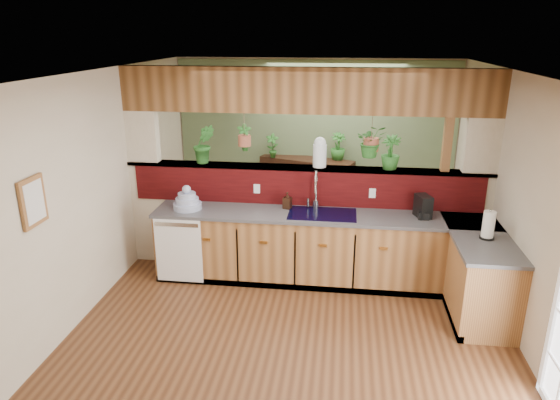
# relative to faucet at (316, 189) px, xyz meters

# --- Properties ---
(ground) EXTENTS (4.60, 7.00, 0.01)m
(ground) POSITION_rel_faucet_xyz_m (-0.15, -1.13, -1.17)
(ground) COLOR #512E19
(ground) RESTS_ON ground
(ceiling) EXTENTS (4.60, 7.00, 0.01)m
(ceiling) POSITION_rel_faucet_xyz_m (-0.15, -1.13, 1.43)
(ceiling) COLOR brown
(ceiling) RESTS_ON ground
(wall_back) EXTENTS (4.60, 0.02, 2.60)m
(wall_back) POSITION_rel_faucet_xyz_m (-0.15, 2.37, 0.13)
(wall_back) COLOR beige
(wall_back) RESTS_ON ground
(wall_left) EXTENTS (0.02, 7.00, 2.60)m
(wall_left) POSITION_rel_faucet_xyz_m (-2.45, -1.13, 0.13)
(wall_left) COLOR beige
(wall_left) RESTS_ON ground
(wall_right) EXTENTS (0.02, 7.00, 2.60)m
(wall_right) POSITION_rel_faucet_xyz_m (2.15, -1.13, 0.13)
(wall_right) COLOR beige
(wall_right) RESTS_ON ground
(pass_through_partition) EXTENTS (4.60, 0.21, 2.60)m
(pass_through_partition) POSITION_rel_faucet_xyz_m (-0.12, 0.22, 0.02)
(pass_through_partition) COLOR beige
(pass_through_partition) RESTS_ON ground
(pass_through_ledge) EXTENTS (4.60, 0.21, 0.04)m
(pass_through_ledge) POSITION_rel_faucet_xyz_m (-0.15, 0.22, 0.20)
(pass_through_ledge) COLOR brown
(pass_through_ledge) RESTS_ON ground
(header_beam) EXTENTS (4.60, 0.15, 0.55)m
(header_beam) POSITION_rel_faucet_xyz_m (-0.15, 0.22, 1.16)
(header_beam) COLOR brown
(header_beam) RESTS_ON ground
(sage_backwall) EXTENTS (4.55, 0.02, 2.55)m
(sage_backwall) POSITION_rel_faucet_xyz_m (-0.15, 2.35, 0.13)
(sage_backwall) COLOR #5C724E
(sage_backwall) RESTS_ON ground
(countertop) EXTENTS (4.14, 1.52, 0.90)m
(countertop) POSITION_rel_faucet_xyz_m (0.68, -0.26, -0.72)
(countertop) COLOR brown
(countertop) RESTS_ON ground
(dishwasher) EXTENTS (0.58, 0.03, 0.82)m
(dishwasher) POSITION_rel_faucet_xyz_m (-1.63, -0.46, -0.71)
(dishwasher) COLOR white
(dishwasher) RESTS_ON ground
(navy_sink) EXTENTS (0.82, 0.50, 0.18)m
(navy_sink) POSITION_rel_faucet_xyz_m (0.10, -0.15, -0.35)
(navy_sink) COLOR black
(navy_sink) RESTS_ON countertop
(framed_print) EXTENTS (0.04, 0.35, 0.45)m
(framed_print) POSITION_rel_faucet_xyz_m (-2.43, -1.93, 0.38)
(framed_print) COLOR brown
(framed_print) RESTS_ON wall_left
(faucet) EXTENTS (0.22, 0.22, 0.50)m
(faucet) POSITION_rel_faucet_xyz_m (0.00, 0.00, 0.00)
(faucet) COLOR #B7B7B2
(faucet) RESTS_ON countertop
(dish_stack) EXTENTS (0.35, 0.35, 0.31)m
(dish_stack) POSITION_rel_faucet_xyz_m (-1.58, -0.18, -0.17)
(dish_stack) COLOR #9DA7CB
(dish_stack) RESTS_ON countertop
(soap_dispenser) EXTENTS (0.12, 0.12, 0.21)m
(soap_dispenser) POSITION_rel_faucet_xyz_m (-0.35, -0.00, -0.16)
(soap_dispenser) COLOR #321D12
(soap_dispenser) RESTS_ON countertop
(coffee_maker) EXTENTS (0.14, 0.24, 0.27)m
(coffee_maker) POSITION_rel_faucet_xyz_m (1.28, -0.11, -0.15)
(coffee_maker) COLOR black
(coffee_maker) RESTS_ON countertop
(paper_towel) EXTENTS (0.15, 0.15, 0.33)m
(paper_towel) POSITION_rel_faucet_xyz_m (1.88, -0.68, -0.12)
(paper_towel) COLOR black
(paper_towel) RESTS_ON countertop
(glass_jar) EXTENTS (0.17, 0.17, 0.38)m
(glass_jar) POSITION_rel_faucet_xyz_m (0.03, 0.22, 0.41)
(glass_jar) COLOR silver
(glass_jar) RESTS_ON pass_through_ledge
(ledge_plant_left) EXTENTS (0.33, 0.30, 0.50)m
(ledge_plant_left) POSITION_rel_faucet_xyz_m (-1.44, 0.22, 0.47)
(ledge_plant_left) COLOR #235C20
(ledge_plant_left) RESTS_ON pass_through_ledge
(ledge_plant_right) EXTENTS (0.30, 0.30, 0.42)m
(ledge_plant_right) POSITION_rel_faucet_xyz_m (0.89, 0.22, 0.43)
(ledge_plant_right) COLOR #235C20
(ledge_plant_right) RESTS_ON pass_through_ledge
(hanging_plant_a) EXTENTS (0.21, 0.17, 0.45)m
(hanging_plant_a) POSITION_rel_faucet_xyz_m (-0.92, 0.22, 0.67)
(hanging_plant_a) COLOR brown
(hanging_plant_a) RESTS_ON header_beam
(hanging_plant_b) EXTENTS (0.38, 0.34, 0.52)m
(hanging_plant_b) POSITION_rel_faucet_xyz_m (0.65, 0.22, 0.73)
(hanging_plant_b) COLOR brown
(hanging_plant_b) RESTS_ON header_beam
(shelving_console) EXTENTS (1.59, 0.90, 1.03)m
(shelving_console) POSITION_rel_faucet_xyz_m (-0.27, 2.12, -0.67)
(shelving_console) COLOR black
(shelving_console) RESTS_ON ground
(shelf_plant_a) EXTENTS (0.22, 0.15, 0.40)m
(shelf_plant_a) POSITION_rel_faucet_xyz_m (-0.84, 2.12, 0.04)
(shelf_plant_a) COLOR #235C20
(shelf_plant_a) RESTS_ON shelving_console
(shelf_plant_b) EXTENTS (0.32, 0.32, 0.44)m
(shelf_plant_b) POSITION_rel_faucet_xyz_m (0.23, 2.12, 0.06)
(shelf_plant_b) COLOR #235C20
(shelf_plant_b) RESTS_ON shelving_console
(floor_plant) EXTENTS (0.67, 0.60, 0.66)m
(floor_plant) POSITION_rel_faucet_xyz_m (0.91, 1.19, -0.84)
(floor_plant) COLOR #235C20
(floor_plant) RESTS_ON ground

